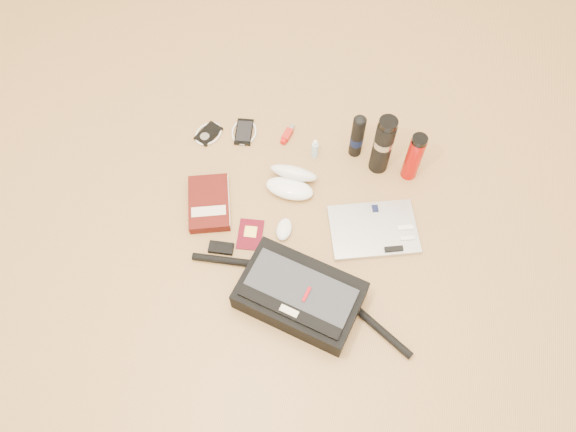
{
  "coord_description": "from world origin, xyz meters",
  "views": [
    {
      "loc": [
        0.17,
        -0.87,
        1.84
      ],
      "look_at": [
        -0.05,
        0.07,
        0.06
      ],
      "focal_mm": 35.0,
      "sensor_mm": 36.0,
      "label": 1
    }
  ],
  "objects": [
    {
      "name": "thermos_black",
      "position": [
        0.24,
        0.4,
        0.14
      ],
      "size": [
        0.09,
        0.09,
        0.28
      ],
      "rotation": [
        0.0,
        0.0,
        0.36
      ],
      "color": "black",
      "rests_on": "ground"
    },
    {
      "name": "aerosol_can",
      "position": [
        0.14,
        0.44,
        0.11
      ],
      "size": [
        0.06,
        0.06,
        0.22
      ],
      "rotation": [
        0.0,
        0.0,
        -0.27
      ],
      "color": "black",
      "rests_on": "ground"
    },
    {
      "name": "passport",
      "position": [
        -0.17,
        -0.01,
        0.0
      ],
      "size": [
        0.1,
        0.13,
        0.01
      ],
      "rotation": [
        0.0,
        0.0,
        0.12
      ],
      "color": "#4C0511",
      "rests_on": "ground"
    },
    {
      "name": "ipod",
      "position": [
        -0.45,
        0.4,
        0.01
      ],
      "size": [
        0.13,
        0.13,
        0.01
      ],
      "rotation": [
        0.0,
        0.0,
        -0.41
      ],
      "color": "black",
      "rests_on": "ground"
    },
    {
      "name": "laptop",
      "position": [
        0.27,
        0.11,
        0.01
      ],
      "size": [
        0.37,
        0.31,
        0.03
      ],
      "rotation": [
        0.0,
        0.0,
        0.32
      ],
      "color": "#B7B7BA",
      "rests_on": "ground"
    },
    {
      "name": "mouse",
      "position": [
        -0.06,
        0.04,
        0.02
      ],
      "size": [
        0.06,
        0.09,
        0.03
      ],
      "rotation": [
        0.0,
        0.0,
        0.01
      ],
      "color": "white",
      "rests_on": "ground"
    },
    {
      "name": "phone",
      "position": [
        -0.31,
        0.44,
        0.01
      ],
      "size": [
        0.11,
        0.14,
        0.01
      ],
      "rotation": [
        0.0,
        0.0,
        0.14
      ],
      "color": "black",
      "rests_on": "ground"
    },
    {
      "name": "spray_bottle",
      "position": [
        -0.01,
        0.39,
        0.04
      ],
      "size": [
        0.03,
        0.03,
        0.1
      ],
      "rotation": [
        0.0,
        0.0,
        0.43
      ],
      "color": "#AED7F2",
      "rests_on": "ground"
    },
    {
      "name": "sunglasses_case",
      "position": [
        -0.07,
        0.23,
        0.04
      ],
      "size": [
        0.19,
        0.16,
        0.11
      ],
      "rotation": [
        0.0,
        0.0,
        -0.05
      ],
      "color": "white",
      "rests_on": "ground"
    },
    {
      "name": "book",
      "position": [
        -0.35,
        0.08,
        0.02
      ],
      "size": [
        0.21,
        0.26,
        0.04
      ],
      "rotation": [
        0.0,
        0.0,
        0.32
      ],
      "color": "#400C08",
      "rests_on": "ground"
    },
    {
      "name": "ground",
      "position": [
        0.0,
        0.0,
        0.0
      ],
      "size": [
        4.0,
        4.0,
        0.0
      ],
      "primitive_type": "plane",
      "color": "#A47944",
      "rests_on": "ground"
    },
    {
      "name": "messenger_bag",
      "position": [
        0.06,
        -0.21,
        0.05
      ],
      "size": [
        0.81,
        0.33,
        0.11
      ],
      "rotation": [
        0.0,
        0.0,
        -0.22
      ],
      "color": "black",
      "rests_on": "ground"
    },
    {
      "name": "thermos_red",
      "position": [
        0.36,
        0.39,
        0.11
      ],
      "size": [
        0.07,
        0.07,
        0.23
      ],
      "rotation": [
        0.0,
        0.0,
        0.1
      ],
      "color": "#AB0A06",
      "rests_on": "ground"
    },
    {
      "name": "inhaler",
      "position": [
        -0.14,
        0.46,
        0.01
      ],
      "size": [
        0.04,
        0.1,
        0.03
      ],
      "rotation": [
        0.0,
        0.0,
        -0.22
      ],
      "color": "#A71D16",
      "rests_on": "ground"
    }
  ]
}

